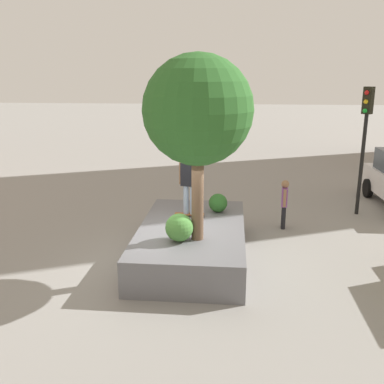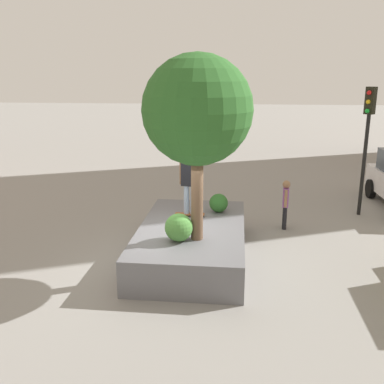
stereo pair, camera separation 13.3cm
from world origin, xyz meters
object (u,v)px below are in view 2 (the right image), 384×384
Objects in this scene: plaza_tree at (197,111)px; pedestrian_crossing at (285,201)px; skateboard at (190,214)px; skateboarder at (190,179)px; planter_ledge at (192,241)px; traffic_light_median at (367,129)px.

pedestrian_crossing is at bearing 144.18° from plaza_tree.
skateboard is at bearing -167.76° from plaza_tree.
planter_ledge is at bearing 10.53° from skateboarder.
traffic_light_median is at bearing 121.62° from skateboarder.
traffic_light_median is (-3.30, 5.35, 1.01)m from skateboarder.
skateboard is 0.49× the size of skateboarder.
planter_ledge is 7.06m from traffic_light_median.
skateboard is 3.18m from pedestrian_crossing.
pedestrian_crossing is at bearing 133.28° from planter_ledge.
plaza_tree reaches higher than pedestrian_crossing.
planter_ledge is 3.49m from plaza_tree.
pedestrian_crossing is at bearing 121.17° from skateboard.
pedestrian_crossing is at bearing -57.93° from traffic_light_median.
traffic_light_median is at bearing 134.61° from plaza_tree.
planter_ledge is at bearing -51.95° from traffic_light_median.
plaza_tree is at bearing 13.78° from planter_ledge.
planter_ledge is 1.65m from skateboarder.
planter_ledge is 5.85× the size of skateboard.
pedestrian_crossing is (-1.65, 2.73, -0.02)m from skateboard.
skateboard is 6.59m from traffic_light_median.
planter_ledge is 3.57m from pedestrian_crossing.
traffic_light_median is at bearing 122.07° from pedestrian_crossing.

